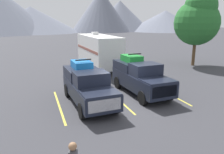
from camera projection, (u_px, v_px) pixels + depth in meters
name	position (u px, v px, depth m)	size (l,w,h in m)	color
ground_plane	(123.00, 103.00, 13.51)	(240.00, 240.00, 0.00)	#38383D
pickup_truck_a	(87.00, 84.00, 13.35)	(2.34, 5.56, 2.59)	black
pickup_truck_b	(140.00, 76.00, 15.17)	(2.33, 5.50, 2.66)	black
lot_stripe_a	(59.00, 106.00, 13.14)	(0.12, 5.50, 0.01)	gold
lot_stripe_b	(117.00, 98.00, 14.35)	(0.12, 5.50, 0.01)	gold
lot_stripe_c	(166.00, 92.00, 15.56)	(0.12, 5.50, 0.01)	gold
camper_trailer_a	(99.00, 50.00, 22.62)	(2.78, 8.97, 3.73)	white
tree_a	(198.00, 19.00, 23.57)	(4.80, 4.80, 8.01)	brown
mountain_ridge	(19.00, 14.00, 86.63)	(143.75, 45.28, 17.84)	slate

